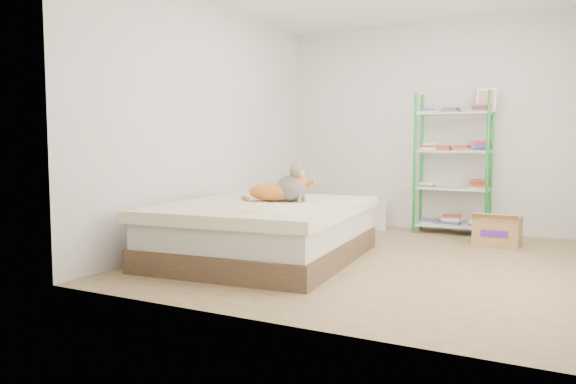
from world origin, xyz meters
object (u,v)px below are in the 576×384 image
Objects in this scene: grey_cat at (291,183)px; white_bin at (376,215)px; bed at (264,231)px; orange_cat at (273,189)px; shelf_unit at (453,164)px; cardboard_box at (497,231)px.

grey_cat is 1.02× the size of white_bin.
grey_cat is (0.18, 0.21, 0.45)m from bed.
shelf_unit is at bearing 39.91° from orange_cat.
bed is at bearing -118.38° from shelf_unit.
shelf_unit is at bearing -23.31° from grey_cat.
grey_cat is at bearing -5.91° from orange_cat.
bed is 0.42m from orange_cat.
grey_cat is at bearing -93.98° from white_bin.
shelf_unit is 4.81× the size of white_bin.
bed is 6.07× the size of grey_cat.
white_bin is at bearing -0.28° from grey_cat.
shelf_unit is (1.27, 2.35, 0.58)m from bed.
cardboard_box is 1.30× the size of white_bin.
grey_cat is 2.36m from cardboard_box.
white_bin is (0.32, 2.28, -0.09)m from bed.
cardboard_box is 1.63m from white_bin.
bed is 2.57m from cardboard_box.
orange_cat is 0.19m from grey_cat.
shelf_unit is 1.16m from white_bin.
white_bin is (0.31, 2.12, -0.48)m from orange_cat.
orange_cat reaches higher than white_bin.
white_bin is at bearing 61.50° from orange_cat.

